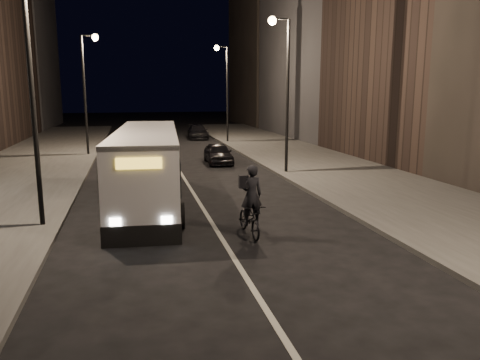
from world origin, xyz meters
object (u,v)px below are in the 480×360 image
cyclist_on_bicycle (250,212)px  car_far (198,132)px  streetlight_left_near (39,63)px  car_near (218,153)px  streetlight_right_far (224,81)px  city_bus (147,164)px  streetlight_left_far (88,78)px  streetlight_right_mid (283,74)px  car_mid (138,140)px

cyclist_on_bicycle → car_far: (2.66, 30.72, -0.11)m
streetlight_left_near → car_near: 15.68m
streetlight_right_far → streetlight_left_near: same height
city_bus → car_far: size_ratio=2.50×
streetlight_left_far → car_near: 10.72m
streetlight_right_far → city_bus: size_ratio=0.72×
streetlight_left_near → city_bus: (3.31, 2.92, -3.74)m
car_far → streetlight_left_far: bearing=-126.8°
streetlight_left_near → city_bus: 5.79m
cyclist_on_bicycle → car_near: (1.72, 14.89, -0.12)m
streetlight_right_far → streetlight_left_far: bearing=-150.6°
city_bus → cyclist_on_bicycle: bearing=-56.0°
car_far → streetlight_right_mid: bearing=-81.4°
streetlight_left_near → city_bus: size_ratio=0.72×
car_near → car_mid: car_mid is taller
streetlight_right_far → city_bus: (-7.35, -21.08, -3.74)m
streetlight_right_far → cyclist_on_bicycle: 27.02m
streetlight_right_mid → car_near: (-2.67, 4.63, -4.71)m
streetlight_left_near → streetlight_left_far: size_ratio=1.00×
streetlight_left_far → cyclist_on_bicycle: streetlight_left_far is taller
car_near → car_mid: 10.36m
car_near → car_far: bearing=87.8°
city_bus → car_far: (5.62, 25.54, -0.97)m
cyclist_on_bicycle → streetlight_left_far: bearing=104.1°
streetlight_right_mid → city_bus: 9.68m
streetlight_left_far → streetlight_left_near: bearing=-90.0°
streetlight_right_far → car_near: (-2.67, -11.37, -4.71)m
streetlight_right_mid → streetlight_right_far: 16.00m
streetlight_right_far → car_far: size_ratio=1.81×
streetlight_right_mid → car_mid: 16.38m
streetlight_left_far → city_bus: bearing=-77.6°
car_far → car_near: bearing=-89.6°
streetlight_right_mid → streetlight_right_far: bearing=90.0°
car_mid → car_far: 8.73m
city_bus → car_near: bearing=68.5°
car_mid → streetlight_right_mid: bearing=121.1°
car_near → car_mid: size_ratio=0.89×
cyclist_on_bicycle → car_near: bearing=80.3°
streetlight_right_far → streetlight_left_far: same height
cyclist_on_bicycle → car_mid: (-3.03, 24.10, -0.06)m
streetlight_right_mid → streetlight_left_far: (-10.66, 10.00, 0.00)m
streetlight_left_far → car_mid: (3.24, 3.84, -4.66)m
streetlight_left_near → car_mid: (3.24, 21.84, -4.66)m
streetlight_right_mid → city_bus: (-7.35, -5.08, -3.74)m
streetlight_right_far → streetlight_left_near: bearing=-114.0°
streetlight_right_far → streetlight_right_mid: bearing=-90.0°
car_near → car_mid: (-4.75, 9.21, 0.06)m
streetlight_left_near → cyclist_on_bicycle: streetlight_left_near is taller
car_near → car_far: (0.93, 15.83, 0.00)m
streetlight_right_mid → cyclist_on_bicycle: bearing=-113.2°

